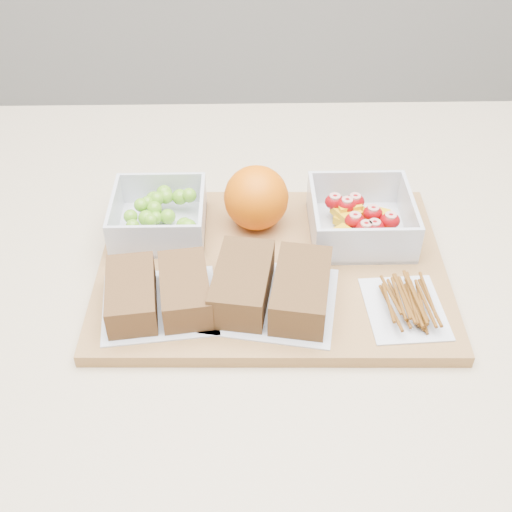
% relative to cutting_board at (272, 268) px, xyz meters
% --- Properties ---
extents(counter, '(1.20, 0.90, 0.90)m').
position_rel_cutting_board_xyz_m(counter, '(-0.00, -0.01, -0.46)').
color(counter, beige).
rests_on(counter, ground).
extents(cutting_board, '(0.43, 0.31, 0.02)m').
position_rel_cutting_board_xyz_m(cutting_board, '(0.00, 0.00, 0.00)').
color(cutting_board, '#A37543').
rests_on(cutting_board, counter).
extents(grape_container, '(0.12, 0.12, 0.05)m').
position_rel_cutting_board_xyz_m(grape_container, '(-0.14, 0.07, 0.03)').
color(grape_container, silver).
rests_on(grape_container, cutting_board).
extents(fruit_container, '(0.13, 0.13, 0.05)m').
position_rel_cutting_board_xyz_m(fruit_container, '(0.11, 0.06, 0.03)').
color(fruit_container, silver).
rests_on(fruit_container, cutting_board).
extents(orange, '(0.08, 0.08, 0.08)m').
position_rel_cutting_board_xyz_m(orange, '(-0.02, 0.08, 0.05)').
color(orange, '#E76305').
rests_on(orange, cutting_board).
extents(sandwich_bag_left, '(0.14, 0.13, 0.04)m').
position_rel_cutting_board_xyz_m(sandwich_bag_left, '(-0.13, -0.07, 0.03)').
color(sandwich_bag_left, silver).
rests_on(sandwich_bag_left, cutting_board).
extents(sandwich_bag_center, '(0.17, 0.15, 0.04)m').
position_rel_cutting_board_xyz_m(sandwich_bag_center, '(-0.00, -0.07, 0.03)').
color(sandwich_bag_center, silver).
rests_on(sandwich_bag_center, cutting_board).
extents(pretzel_bag, '(0.09, 0.11, 0.02)m').
position_rel_cutting_board_xyz_m(pretzel_bag, '(0.15, -0.08, 0.02)').
color(pretzel_bag, silver).
rests_on(pretzel_bag, cutting_board).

